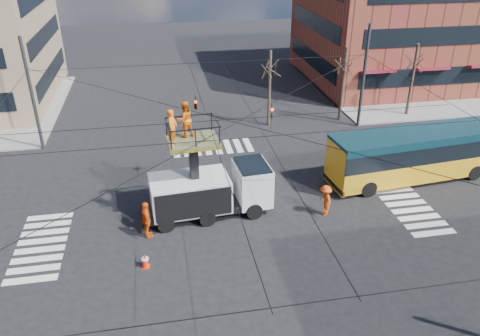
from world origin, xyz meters
The scene contains 13 objects.
ground centered at (0.00, 0.00, 0.00)m, with size 120.00×120.00×0.00m, color black.
sidewalk_ne centered at (21.00, 21.00, 0.06)m, with size 18.00×18.00×0.12m, color slate.
crosswalks centered at (0.00, 0.00, 0.01)m, with size 22.40×22.40×0.02m, color silver, non-canonical shape.
building_ne centered at (21.98, 23.98, 7.00)m, with size 20.06×16.06×14.00m.
overhead_network centered at (-0.07, 0.40, 4.29)m, with size 24.24×24.24×8.00m.
tree_a centered at (5.00, 13.50, 4.63)m, with size 2.00×2.00×6.00m.
tree_b centered at (11.00, 13.50, 4.63)m, with size 2.00×2.00×6.00m.
tree_c centered at (17.00, 13.50, 4.63)m, with size 2.00×2.00×6.00m.
utility_truck centered at (-1.25, 1.45, 2.10)m, with size 7.16×3.10×6.49m.
city_bus centered at (12.03, 3.11, 1.72)m, with size 11.71×3.72×3.20m.
traffic_cone centered at (-4.83, -2.66, 0.37)m, with size 0.36×0.36×0.74m, color red.
worker_ground centered at (-4.69, -0.20, 1.02)m, with size 1.19×0.50×2.04m, color #E4520E.
flagger centered at (4.95, 0.12, 0.91)m, with size 1.17×0.67×1.81m, color #CF410D.
Camera 1 is at (-3.63, -20.55, 14.29)m, focal length 35.00 mm.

